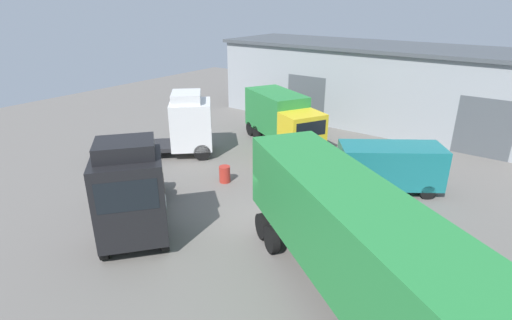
# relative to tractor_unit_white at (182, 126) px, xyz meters

# --- Properties ---
(ground_plane) EXTENTS (60.00, 60.00, 0.00)m
(ground_plane) POSITION_rel_tractor_unit_white_xyz_m (8.67, -3.55, -1.82)
(ground_plane) COLOR slate
(warehouse_building) EXTENTS (28.27, 7.59, 5.84)m
(warehouse_building) POSITION_rel_tractor_unit_white_xyz_m (8.67, 13.99, 1.11)
(warehouse_building) COLOR #93999E
(warehouse_building) RESTS_ON ground_plane
(tractor_unit_white) EXTENTS (6.49, 6.29, 3.88)m
(tractor_unit_white) POSITION_rel_tractor_unit_white_xyz_m (0.00, 0.00, 0.00)
(tractor_unit_white) COLOR silver
(tractor_unit_white) RESTS_ON ground_plane
(container_trailer_green) EXTENTS (10.26, 8.16, 4.05)m
(container_trailer_green) POSITION_rel_tractor_unit_white_xyz_m (13.71, -6.36, 0.76)
(container_trailer_green) COLOR #28843D
(container_trailer_green) RESTS_ON ground_plane
(tractor_unit_black) EXTENTS (6.45, 5.92, 4.27)m
(tractor_unit_black) POSITION_rel_tractor_unit_white_xyz_m (5.36, -7.79, 0.19)
(tractor_unit_black) COLOR black
(tractor_unit_black) RESTS_ON ground_plane
(box_truck_yellow) EXTENTS (6.88, 5.10, 3.31)m
(box_truck_yellow) POSITION_rel_tractor_unit_white_xyz_m (3.84, 5.19, 0.03)
(box_truck_yellow) COLOR yellow
(box_truck_yellow) RESTS_ON ground_plane
(delivery_van_teal) EXTENTS (5.27, 4.51, 2.37)m
(delivery_van_teal) POSITION_rel_tractor_unit_white_xyz_m (11.78, 2.45, -0.52)
(delivery_van_teal) COLOR #197075
(delivery_van_teal) RESTS_ON ground_plane
(oil_drum) EXTENTS (0.58, 0.58, 0.88)m
(oil_drum) POSITION_rel_tractor_unit_white_xyz_m (4.69, -1.59, -1.38)
(oil_drum) COLOR #B22D23
(oil_drum) RESTS_ON ground_plane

